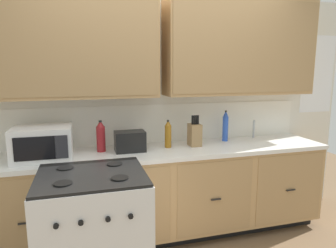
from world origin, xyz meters
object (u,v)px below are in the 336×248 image
Objects in this scene: toaster at (130,141)px; bottle_amber at (168,134)px; stove_range at (94,235)px; microwave at (43,143)px; knife_block at (195,134)px; bottle_red at (101,136)px; bottle_blue at (225,126)px.

toaster is 0.39m from bottle_amber.
microwave is (-0.38, 0.60, 0.57)m from stove_range.
knife_block is at bearing -1.92° from bottle_amber.
toaster is 0.90× the size of knife_block.
microwave reaches higher than toaster.
bottle_amber is at bearing -2.13° from bottle_red.
toaster is at bearing -14.32° from bottle_red.
bottle_blue is at bearing 8.33° from bottle_amber.
bottle_red is at bearing -176.79° from bottle_blue.
knife_block is 0.41m from bottle_blue.
toaster is at bearing -172.39° from bottle_blue.
bottle_amber is (1.13, 0.09, -0.01)m from microwave.
microwave is 1.76× the size of bottle_amber.
knife_block reaches higher than bottle_red.
knife_block is 1.14× the size of bottle_amber.
microwave is at bearing -175.27° from bottle_amber.
bottle_blue is (1.31, 0.07, 0.02)m from bottle_red.
knife_block is 0.94× the size of bottle_blue.
bottle_blue is (1.80, 0.19, 0.02)m from microwave.
bottle_blue is at bearing 28.98° from stove_range.
bottle_amber is at bearing 6.36° from toaster.
bottle_blue is (0.39, 0.11, 0.05)m from knife_block.
microwave is at bearing -173.93° from bottle_blue.
microwave is 1.71× the size of toaster.
knife_block is at bearing 33.44° from stove_range.
stove_range is at bearing -119.99° from toaster.
bottle_red is at bearing 177.94° from knife_block.
stove_range is at bearing -151.02° from bottle_blue.
knife_block reaches higher than stove_range.
knife_block is at bearing -164.73° from bottle_blue.
bottle_amber is 0.67m from bottle_blue.
microwave is 1.63× the size of bottle_red.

